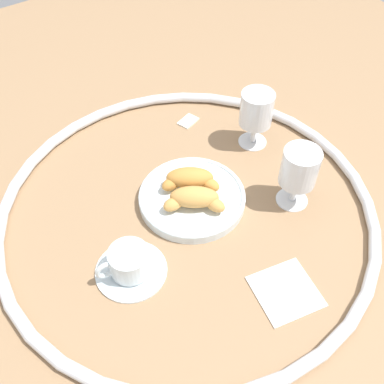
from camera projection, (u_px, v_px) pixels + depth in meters
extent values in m
plane|color=#997551|center=(187.00, 212.00, 0.95)|extent=(2.20, 2.20, 0.00)
torus|color=silver|center=(187.00, 208.00, 0.94)|extent=(0.78, 0.78, 0.02)
cylinder|color=silver|center=(192.00, 198.00, 0.96)|extent=(0.23, 0.23, 0.02)
torus|color=silver|center=(192.00, 195.00, 0.96)|extent=(0.23, 0.23, 0.01)
ellipsoid|color=#CC893D|center=(190.00, 178.00, 0.96)|extent=(0.11, 0.10, 0.04)
ellipsoid|color=#CC893D|center=(170.00, 185.00, 0.95)|extent=(0.04, 0.03, 0.03)
ellipsoid|color=#CC893D|center=(210.00, 185.00, 0.95)|extent=(0.04, 0.05, 0.03)
ellipsoid|color=#D6994C|center=(194.00, 197.00, 0.92)|extent=(0.11, 0.10, 0.04)
ellipsoid|color=#D6994C|center=(173.00, 204.00, 0.92)|extent=(0.05, 0.03, 0.03)
ellipsoid|color=#D6994C|center=(215.00, 205.00, 0.92)|extent=(0.04, 0.05, 0.03)
cylinder|color=silver|center=(131.00, 270.00, 0.85)|extent=(0.14, 0.14, 0.01)
cylinder|color=silver|center=(130.00, 261.00, 0.83)|extent=(0.08, 0.08, 0.05)
cylinder|color=brown|center=(128.00, 254.00, 0.81)|extent=(0.07, 0.07, 0.01)
torus|color=silver|center=(106.00, 270.00, 0.82)|extent=(0.04, 0.02, 0.04)
cylinder|color=white|center=(292.00, 199.00, 0.97)|extent=(0.07, 0.07, 0.01)
cylinder|color=white|center=(294.00, 190.00, 0.95)|extent=(0.01, 0.01, 0.05)
cylinder|color=white|center=(300.00, 167.00, 0.90)|extent=(0.08, 0.08, 0.08)
cylinder|color=#E0CC4C|center=(299.00, 172.00, 0.91)|extent=(0.07, 0.07, 0.05)
cylinder|color=white|center=(252.00, 141.00, 1.10)|extent=(0.07, 0.07, 0.01)
cylinder|color=white|center=(254.00, 132.00, 1.07)|extent=(0.01, 0.01, 0.05)
cylinder|color=white|center=(257.00, 109.00, 1.02)|extent=(0.08, 0.08, 0.08)
cylinder|color=gold|center=(256.00, 112.00, 1.03)|extent=(0.07, 0.07, 0.06)
cube|color=white|center=(188.00, 121.00, 1.14)|extent=(0.06, 0.05, 0.01)
cube|color=silver|center=(286.00, 291.00, 0.83)|extent=(0.13, 0.13, 0.01)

